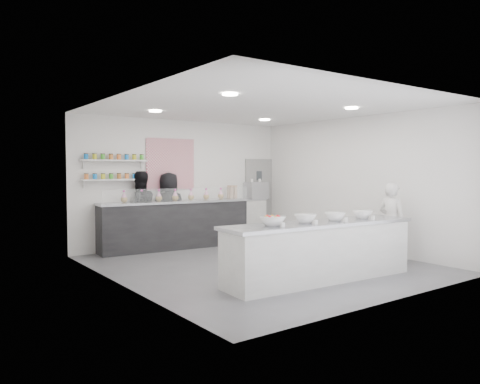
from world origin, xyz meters
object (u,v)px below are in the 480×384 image
espresso_machine (256,191)px  staff_left (139,211)px  back_bar (175,225)px  staff_right (169,210)px  woman_prep (392,222)px  prep_counter (320,251)px  espresso_ledge (240,220)px

espresso_machine → staff_left: 3.29m
back_bar → espresso_machine: (2.50, 0.18, 0.71)m
espresso_machine → staff_right: bearing=178.4°
back_bar → woman_prep: woman_prep is taller
prep_counter → espresso_ledge: (1.53, 4.33, 0.04)m
prep_counter → back_bar: size_ratio=1.00×
woman_prep → espresso_ledge: bearing=8.0°
woman_prep → staff_right: (-2.76, 4.14, 0.09)m
espresso_ledge → staff_left: bearing=178.5°
espresso_machine → staff_left: (-3.27, 0.07, -0.37)m
prep_counter → staff_left: (-1.23, 4.40, 0.41)m
staff_right → espresso_machine: bearing=-174.0°
back_bar → espresso_ledge: (1.98, 0.18, -0.03)m
espresso_machine → staff_right: staff_right is taller
espresso_ledge → prep_counter: bearing=-109.4°
espresso_ledge → staff_right: staff_right is taller
espresso_ledge → espresso_machine: size_ratio=2.49×
back_bar → espresso_machine: bearing=8.7°
prep_counter → espresso_machine: size_ratio=6.29×
espresso_ledge → staff_left: (-2.76, 0.07, 0.37)m
prep_counter → espresso_machine: bearing=68.4°
prep_counter → staff_right: staff_right is taller
staff_left → staff_right: size_ratio=1.01×
espresso_machine → woman_prep: size_ratio=0.36×
prep_counter → woman_prep: 2.30m
espresso_machine → prep_counter: bearing=-115.2°
back_bar → staff_left: 0.88m
prep_counter → espresso_ledge: bearing=74.2°
espresso_ledge → staff_right: bearing=178.0°
espresso_ledge → espresso_machine: bearing=0.0°
woman_prep → staff_right: bearing=31.4°
espresso_ledge → staff_right: 2.06m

